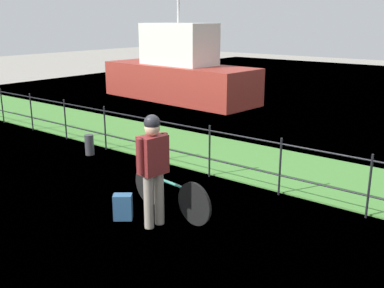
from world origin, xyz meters
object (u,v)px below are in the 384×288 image
object	(u,v)px
wooden_crate	(153,161)
terrier_dog	(154,149)
backpack_on_paving	(123,207)
cyclist_person	(153,161)
bicycle_main	(170,192)
mooring_bollard	(89,145)
moored_boat_near	(179,72)

from	to	relation	value
wooden_crate	terrier_dog	bearing A→B (deg)	-7.93
terrier_dog	backpack_on_paving	distance (m)	1.02
wooden_crate	cyclist_person	xyz separation A→B (m)	(0.50, -0.52, 0.22)
bicycle_main	terrier_dog	distance (m)	0.72
mooring_bollard	moored_boat_near	distance (m)	7.40
mooring_bollard	terrier_dog	bearing A→B (deg)	-21.09
cyclist_person	moored_boat_near	size ratio (longest dim) A/B	0.26
terrier_dog	cyclist_person	bearing A→B (deg)	-47.56
backpack_on_paving	wooden_crate	bearing A→B (deg)	48.69
cyclist_person	moored_boat_near	xyz separation A→B (m)	(-6.59, 8.44, 0.02)
bicycle_main	backpack_on_paving	xyz separation A→B (m)	(-0.42, -0.61, -0.15)
wooden_crate	bicycle_main	bearing A→B (deg)	-7.93
bicycle_main	moored_boat_near	xyz separation A→B (m)	(-6.49, 7.97, 0.67)
wooden_crate	moored_boat_near	distance (m)	9.99
wooden_crate	terrier_dog	world-z (taller)	terrier_dog
terrier_dog	mooring_bollard	bearing A→B (deg)	158.91
terrier_dog	mooring_bollard	distance (m)	3.42
wooden_crate	terrier_dog	xyz separation A→B (m)	(0.02, -0.00, 0.19)
terrier_dog	mooring_bollard	xyz separation A→B (m)	(-3.12, 1.20, -0.74)
bicycle_main	mooring_bollard	distance (m)	3.71
backpack_on_paving	moored_boat_near	size ratio (longest dim) A/B	0.06
wooden_crate	moored_boat_near	xyz separation A→B (m)	(-6.09, 7.91, 0.24)
bicycle_main	cyclist_person	bearing A→B (deg)	-77.31
moored_boat_near	wooden_crate	bearing A→B (deg)	-52.41
wooden_crate	mooring_bollard	world-z (taller)	wooden_crate
cyclist_person	backpack_on_paving	distance (m)	0.97
backpack_on_paving	bicycle_main	bearing A→B (deg)	16.12
cyclist_person	moored_boat_near	world-z (taller)	moored_boat_near
wooden_crate	moored_boat_near	world-z (taller)	moored_boat_near
wooden_crate	terrier_dog	size ratio (longest dim) A/B	1.05
moored_boat_near	terrier_dog	bearing A→B (deg)	-52.31
bicycle_main	cyclist_person	xyz separation A→B (m)	(0.11, -0.47, 0.65)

